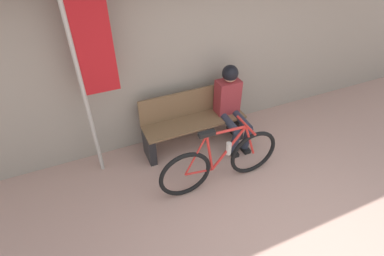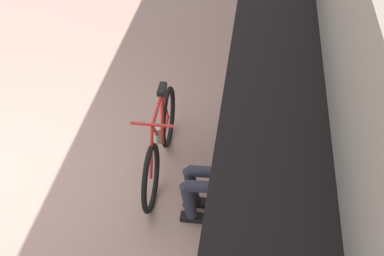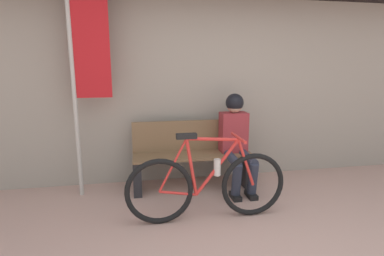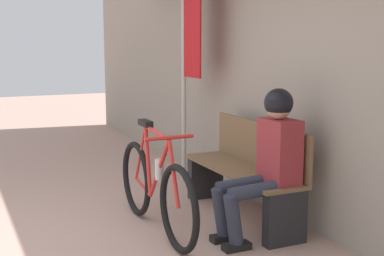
% 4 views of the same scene
% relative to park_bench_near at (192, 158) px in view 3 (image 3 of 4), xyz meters
% --- Properties ---
extents(storefront_wall, '(12.00, 0.56, 3.20)m').
position_rel_park_bench_near_xyz_m(storefront_wall, '(0.25, 0.38, 1.27)').
color(storefront_wall, '#9E9384').
rests_on(storefront_wall, ground_plane).
extents(park_bench_near, '(1.50, 0.42, 0.86)m').
position_rel_park_bench_near_xyz_m(park_bench_near, '(0.00, 0.00, 0.00)').
color(park_bench_near, brown).
rests_on(park_bench_near, ground_plane).
extents(bicycle, '(1.65, 0.40, 0.91)m').
position_rel_park_bench_near_xyz_m(bicycle, '(-0.00, -0.86, -0.03)').
color(bicycle, black).
rests_on(bicycle, ground_plane).
extents(person_seated, '(0.34, 0.66, 1.22)m').
position_rel_park_bench_near_xyz_m(person_seated, '(0.54, -0.12, 0.30)').
color(person_seated, '#2D3342').
rests_on(person_seated, ground_plane).
extents(banner_pole, '(0.45, 0.05, 2.39)m').
position_rel_park_bench_near_xyz_m(banner_pole, '(-1.24, 0.01, 1.16)').
color(banner_pole, '#B7B2A8').
rests_on(banner_pole, ground_plane).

